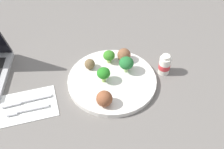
{
  "coord_description": "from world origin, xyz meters",
  "views": [
    {
      "loc": [
        0.19,
        0.6,
        0.67
      ],
      "look_at": [
        0.0,
        0.0,
        0.04
      ],
      "focal_mm": 46.36,
      "sensor_mm": 36.0,
      "label": 1
    }
  ],
  "objects_px": {
    "broccoli_floret_front_left": "(126,63)",
    "yogurt_bottle": "(165,65)",
    "meatball_far_rim": "(124,55)",
    "plate": "(112,81)",
    "broccoli_floret_back_left": "(103,73)",
    "knife": "(24,100)",
    "meatball_back_left": "(104,99)",
    "napkin": "(28,106)",
    "broccoli_floret_front_right": "(109,56)",
    "meatball_center": "(90,64)",
    "fork": "(25,110)"
  },
  "relations": [
    {
      "from": "plate",
      "to": "meatball_back_left",
      "type": "distance_m",
      "value": 0.11
    },
    {
      "from": "broccoli_floret_front_left",
      "to": "knife",
      "type": "relative_size",
      "value": 0.38
    },
    {
      "from": "meatball_back_left",
      "to": "yogurt_bottle",
      "type": "relative_size",
      "value": 0.67
    },
    {
      "from": "plate",
      "to": "broccoli_floret_back_left",
      "type": "relative_size",
      "value": 5.51
    },
    {
      "from": "fork",
      "to": "broccoli_floret_front_left",
      "type": "bearing_deg",
      "value": -170.57
    },
    {
      "from": "plate",
      "to": "fork",
      "type": "distance_m",
      "value": 0.28
    },
    {
      "from": "napkin",
      "to": "broccoli_floret_front_left",
      "type": "bearing_deg",
      "value": -173.44
    },
    {
      "from": "fork",
      "to": "meatball_center",
      "type": "bearing_deg",
      "value": -154.7
    },
    {
      "from": "plate",
      "to": "broccoli_floret_front_left",
      "type": "relative_size",
      "value": 5.11
    },
    {
      "from": "meatball_back_left",
      "to": "yogurt_bottle",
      "type": "bearing_deg",
      "value": -159.82
    },
    {
      "from": "plate",
      "to": "knife",
      "type": "distance_m",
      "value": 0.27
    },
    {
      "from": "plate",
      "to": "broccoli_floret_back_left",
      "type": "bearing_deg",
      "value": -3.37
    },
    {
      "from": "meatball_center",
      "to": "yogurt_bottle",
      "type": "bearing_deg",
      "value": 161.83
    },
    {
      "from": "meatball_far_rim",
      "to": "plate",
      "type": "bearing_deg",
      "value": 48.52
    },
    {
      "from": "meatball_back_left",
      "to": "meatball_far_rim",
      "type": "xyz_separation_m",
      "value": [
        -0.11,
        -0.16,
        -0.0
      ]
    },
    {
      "from": "broccoli_floret_front_right",
      "to": "broccoli_floret_back_left",
      "type": "height_order",
      "value": "broccoli_floret_back_left"
    },
    {
      "from": "broccoli_floret_front_right",
      "to": "fork",
      "type": "height_order",
      "value": "broccoli_floret_front_right"
    },
    {
      "from": "broccoli_floret_front_left",
      "to": "meatball_back_left",
      "type": "xyz_separation_m",
      "value": [
        0.1,
        0.11,
        -0.01
      ]
    },
    {
      "from": "broccoli_floret_back_left",
      "to": "plate",
      "type": "bearing_deg",
      "value": 176.63
    },
    {
      "from": "plate",
      "to": "fork",
      "type": "relative_size",
      "value": 2.32
    },
    {
      "from": "plate",
      "to": "napkin",
      "type": "relative_size",
      "value": 1.65
    },
    {
      "from": "fork",
      "to": "knife",
      "type": "relative_size",
      "value": 0.83
    },
    {
      "from": "broccoli_floret_front_right",
      "to": "broccoli_floret_back_left",
      "type": "bearing_deg",
      "value": 61.94
    },
    {
      "from": "broccoli_floret_back_left",
      "to": "yogurt_bottle",
      "type": "height_order",
      "value": "yogurt_bottle"
    },
    {
      "from": "meatball_far_rim",
      "to": "knife",
      "type": "height_order",
      "value": "meatball_far_rim"
    },
    {
      "from": "broccoli_floret_front_right",
      "to": "knife",
      "type": "xyz_separation_m",
      "value": [
        0.29,
        0.08,
        -0.03
      ]
    },
    {
      "from": "broccoli_floret_front_left",
      "to": "yogurt_bottle",
      "type": "height_order",
      "value": "same"
    },
    {
      "from": "meatball_far_rim",
      "to": "knife",
      "type": "relative_size",
      "value": 0.31
    },
    {
      "from": "broccoli_floret_front_right",
      "to": "meatball_far_rim",
      "type": "xyz_separation_m",
      "value": [
        -0.05,
        0.01,
        -0.0
      ]
    },
    {
      "from": "meatball_center",
      "to": "fork",
      "type": "xyz_separation_m",
      "value": [
        0.22,
        0.1,
        -0.03
      ]
    },
    {
      "from": "broccoli_floret_back_left",
      "to": "napkin",
      "type": "height_order",
      "value": "broccoli_floret_back_left"
    },
    {
      "from": "broccoli_floret_back_left",
      "to": "meatball_back_left",
      "type": "distance_m",
      "value": 0.09
    },
    {
      "from": "broccoli_floret_back_left",
      "to": "knife",
      "type": "distance_m",
      "value": 0.25
    },
    {
      "from": "plate",
      "to": "broccoli_floret_front_right",
      "type": "bearing_deg",
      "value": -100.31
    },
    {
      "from": "broccoli_floret_back_left",
      "to": "yogurt_bottle",
      "type": "relative_size",
      "value": 0.71
    },
    {
      "from": "broccoli_floret_front_right",
      "to": "meatball_back_left",
      "type": "relative_size",
      "value": 0.91
    },
    {
      "from": "napkin",
      "to": "broccoli_floret_back_left",
      "type": "bearing_deg",
      "value": -175.59
    },
    {
      "from": "napkin",
      "to": "plate",
      "type": "bearing_deg",
      "value": -176.37
    },
    {
      "from": "fork",
      "to": "yogurt_bottle",
      "type": "xyz_separation_m",
      "value": [
        -0.45,
        -0.03,
        0.02
      ]
    },
    {
      "from": "broccoli_floret_back_left",
      "to": "fork",
      "type": "bearing_deg",
      "value": 8.31
    },
    {
      "from": "broccoli_floret_front_left",
      "to": "yogurt_bottle",
      "type": "relative_size",
      "value": 0.77
    },
    {
      "from": "meatball_center",
      "to": "meatball_far_rim",
      "type": "distance_m",
      "value": 0.12
    },
    {
      "from": "broccoli_floret_front_right",
      "to": "meatball_center",
      "type": "distance_m",
      "value": 0.07
    },
    {
      "from": "plate",
      "to": "meatball_center",
      "type": "bearing_deg",
      "value": -52.4
    },
    {
      "from": "broccoli_floret_back_left",
      "to": "broccoli_floret_front_left",
      "type": "bearing_deg",
      "value": -167.19
    },
    {
      "from": "broccoli_floret_back_left",
      "to": "yogurt_bottle",
      "type": "xyz_separation_m",
      "value": [
        -0.2,
        0.01,
        -0.02
      ]
    },
    {
      "from": "fork",
      "to": "napkin",
      "type": "bearing_deg",
      "value": -114.81
    },
    {
      "from": "fork",
      "to": "yogurt_bottle",
      "type": "height_order",
      "value": "yogurt_bottle"
    },
    {
      "from": "broccoli_floret_front_left",
      "to": "meatball_back_left",
      "type": "distance_m",
      "value": 0.15
    },
    {
      "from": "plate",
      "to": "meatball_center",
      "type": "relative_size",
      "value": 8.31
    }
  ]
}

